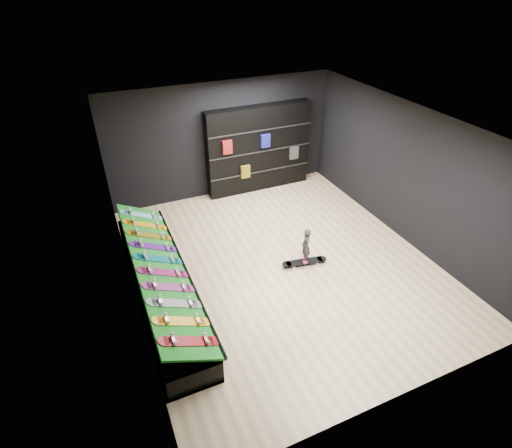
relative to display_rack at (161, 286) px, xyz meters
name	(u,v)px	position (x,y,z in m)	size (l,w,h in m)	color
floor	(281,263)	(2.55, 0.00, -0.25)	(6.00, 7.00, 0.01)	beige
ceiling	(287,127)	(2.55, 0.00, 2.75)	(6.00, 7.00, 0.01)	white
wall_back	(223,140)	(2.55, 3.50, 1.25)	(6.00, 0.02, 3.00)	black
wall_front	(410,330)	(2.55, -3.50, 1.25)	(6.00, 0.02, 3.00)	black
wall_left	(125,238)	(-0.45, 0.00, 1.25)	(0.02, 7.00, 3.00)	black
wall_right	(406,174)	(5.55, 0.00, 1.25)	(0.02, 7.00, 3.00)	black
display_rack	(161,286)	(0.00, 0.00, 0.00)	(0.90, 4.50, 0.50)	black
turf_ramp	(160,267)	(0.05, 0.00, 0.46)	(1.00, 4.50, 0.04)	#0F6115
back_shelving	(259,149)	(3.50, 3.32, 0.91)	(2.91, 0.34, 2.33)	black
floor_skateboard	(304,263)	(2.97, -0.25, -0.21)	(0.98, 0.22, 0.09)	black
child	(305,252)	(2.97, -0.25, 0.08)	(0.18, 0.13, 0.48)	black
display_board_0	(189,341)	(0.06, -1.90, 0.49)	(0.98, 0.22, 0.09)	red
display_board_1	(182,321)	(0.06, -1.48, 0.49)	(0.98, 0.22, 0.09)	yellow
display_board_2	(175,303)	(0.06, -1.06, 0.49)	(0.98, 0.22, 0.09)	black
display_board_3	(169,287)	(0.06, -0.63, 0.49)	(0.98, 0.22, 0.09)	#2626BF
display_board_4	(163,272)	(0.06, -0.21, 0.49)	(0.98, 0.22, 0.09)	#E5198C
display_board_5	(158,259)	(0.06, 0.21, 0.49)	(0.98, 0.22, 0.09)	#0C8C99
display_board_6	(154,247)	(0.06, 0.63, 0.49)	(0.98, 0.22, 0.09)	purple
display_board_7	(149,235)	(0.06, 1.06, 0.49)	(0.98, 0.22, 0.09)	yellow
display_board_8	(146,225)	(0.06, 1.48, 0.49)	(0.98, 0.22, 0.09)	orange
display_board_9	(142,215)	(0.06, 1.90, 0.49)	(0.98, 0.22, 0.09)	#0CB2E5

